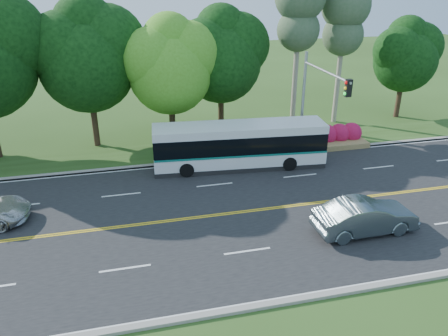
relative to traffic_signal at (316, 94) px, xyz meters
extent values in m
plane|color=#2B4818|center=(-6.49, -5.40, -4.67)|extent=(120.00, 120.00, 0.00)
cube|color=black|center=(-6.49, -5.40, -4.66)|extent=(60.00, 14.00, 0.02)
cube|color=gray|center=(-6.49, 1.75, -4.60)|extent=(60.00, 0.30, 0.15)
cube|color=gray|center=(-6.49, -12.55, -4.60)|extent=(60.00, 0.30, 0.15)
cube|color=#2B4818|center=(-6.49, 3.60, -4.62)|extent=(60.00, 4.00, 0.10)
cube|color=gold|center=(-6.49, -5.48, -4.65)|extent=(57.00, 0.10, 0.00)
cube|color=gold|center=(-6.49, -5.32, -4.65)|extent=(57.00, 0.10, 0.00)
cube|color=silver|center=(-12.49, -8.90, -4.65)|extent=(2.20, 0.12, 0.00)
cube|color=silver|center=(-6.99, -8.90, -4.65)|extent=(2.20, 0.12, 0.00)
cube|color=silver|center=(-1.49, -8.90, -4.65)|extent=(2.20, 0.12, 0.00)
cube|color=silver|center=(-17.99, -1.90, -4.65)|extent=(2.20, 0.12, 0.00)
cube|color=silver|center=(-12.49, -1.90, -4.65)|extent=(2.20, 0.12, 0.00)
cube|color=silver|center=(-6.99, -1.90, -4.65)|extent=(2.20, 0.12, 0.00)
cube|color=silver|center=(-1.49, -1.90, -4.65)|extent=(2.20, 0.12, 0.00)
cube|color=silver|center=(4.01, -1.90, -4.65)|extent=(2.20, 0.12, 0.00)
cube|color=silver|center=(-6.49, 1.45, -4.65)|extent=(57.00, 0.12, 0.00)
cube|color=silver|center=(-6.49, -12.25, -4.65)|extent=(57.00, 0.12, 0.00)
sphere|color=black|center=(-18.87, 5.90, 3.25)|extent=(5.76, 5.76, 5.76)
cylinder|color=black|center=(-13.99, 6.60, -2.87)|extent=(0.44, 0.44, 3.60)
sphere|color=black|center=(-13.99, 6.60, 1.24)|extent=(6.60, 6.60, 6.60)
sphere|color=black|center=(-12.51, 6.90, 2.56)|extent=(5.28, 5.28, 5.28)
sphere|color=black|center=(-15.31, 6.40, 2.39)|extent=(4.95, 4.95, 4.95)
sphere|color=black|center=(-13.89, 7.00, 3.71)|extent=(4.29, 4.29, 4.29)
cylinder|color=black|center=(-8.49, 5.60, -3.05)|extent=(0.44, 0.44, 3.24)
sphere|color=#4A8E1D|center=(-8.49, 5.60, 0.60)|extent=(5.80, 5.80, 5.80)
sphere|color=#4A8E1D|center=(-7.19, 5.90, 1.76)|extent=(4.64, 4.64, 4.64)
sphere|color=#4A8E1D|center=(-9.65, 5.40, 1.61)|extent=(4.35, 4.35, 4.35)
sphere|color=#4A8E1D|center=(-8.39, 6.00, 2.77)|extent=(3.77, 3.77, 3.77)
cylinder|color=black|center=(-4.49, 7.10, -2.96)|extent=(0.44, 0.44, 3.42)
sphere|color=black|center=(-4.49, 7.10, 0.85)|extent=(6.00, 6.00, 6.00)
sphere|color=black|center=(-3.14, 7.40, 2.05)|extent=(4.80, 4.80, 4.80)
sphere|color=black|center=(-5.69, 6.90, 1.90)|extent=(4.50, 4.50, 4.50)
sphere|color=black|center=(-4.39, 7.50, 3.10)|extent=(3.90, 3.90, 3.90)
cylinder|color=gray|center=(1.51, 7.10, 0.23)|extent=(0.40, 0.40, 9.80)
sphere|color=#3A5636|center=(1.51, 7.10, 3.03)|extent=(3.23, 3.23, 3.23)
cylinder|color=gray|center=(5.51, 7.60, -0.12)|extent=(0.40, 0.40, 9.10)
sphere|color=#3A5636|center=(5.51, 7.60, 2.48)|extent=(3.23, 3.23, 3.23)
sphere|color=#3A5636|center=(5.51, 7.60, 4.69)|extent=(3.80, 3.80, 3.80)
cylinder|color=black|center=(11.51, 7.60, -3.14)|extent=(0.44, 0.44, 3.06)
sphere|color=black|center=(11.51, 7.60, 0.21)|extent=(5.20, 5.20, 5.20)
sphere|color=black|center=(12.68, 7.90, 1.25)|extent=(4.16, 4.16, 4.16)
sphere|color=black|center=(10.47, 7.40, 1.12)|extent=(3.90, 3.90, 3.90)
sphere|color=black|center=(11.61, 8.00, 2.16)|extent=(3.38, 3.38, 3.38)
sphere|color=maroon|center=(-3.49, 2.80, -3.92)|extent=(1.50, 1.50, 1.50)
sphere|color=maroon|center=(-2.49, 2.80, -3.92)|extent=(1.50, 1.50, 1.50)
sphere|color=maroon|center=(-1.49, 2.80, -3.92)|extent=(1.50, 1.50, 1.50)
sphere|color=maroon|center=(-0.49, 2.80, -3.92)|extent=(1.50, 1.50, 1.50)
sphere|color=maroon|center=(0.51, 2.80, -3.92)|extent=(1.50, 1.50, 1.50)
sphere|color=maroon|center=(1.51, 2.80, -3.92)|extent=(1.50, 1.50, 1.50)
sphere|color=maroon|center=(2.51, 2.80, -3.92)|extent=(1.50, 1.50, 1.50)
sphere|color=maroon|center=(3.51, 2.80, -3.92)|extent=(1.50, 1.50, 1.50)
sphere|color=maroon|center=(4.51, 2.80, -3.92)|extent=(1.50, 1.50, 1.50)
cube|color=olive|center=(3.51, 2.00, -4.47)|extent=(3.50, 1.40, 0.40)
cylinder|color=#999CA2|center=(0.01, 1.90, -1.17)|extent=(0.20, 0.20, 7.00)
cylinder|color=#999CA2|center=(0.01, -1.10, 1.63)|extent=(0.14, 6.00, 0.14)
cube|color=black|center=(0.01, -3.90, 1.33)|extent=(0.32, 0.28, 0.95)
sphere|color=red|center=(-0.16, -3.90, 1.63)|extent=(0.18, 0.18, 0.18)
sphere|color=yellow|center=(-0.16, -3.90, 1.33)|extent=(0.18, 0.18, 0.18)
sphere|color=#19D833|center=(-0.16, -3.90, 1.03)|extent=(0.18, 0.18, 0.18)
cube|color=silver|center=(-4.83, 0.40, -3.88)|extent=(11.16, 3.28, 0.91)
cube|color=black|center=(-4.83, 0.40, -2.85)|extent=(11.11, 3.32, 1.14)
cube|color=silver|center=(-4.83, 0.40, -2.03)|extent=(11.16, 3.28, 0.51)
cube|color=#0B685B|center=(-4.83, 0.40, -3.48)|extent=(11.11, 3.33, 0.13)
cube|color=black|center=(-10.28, 0.87, -2.77)|extent=(0.25, 2.15, 1.56)
cube|color=#19E54C|center=(-10.27, 0.87, -1.89)|extent=(0.17, 1.40, 0.20)
cube|color=black|center=(-4.83, 0.40, -4.49)|extent=(11.15, 3.19, 0.32)
cylinder|color=black|center=(-8.43, -0.39, -4.19)|extent=(0.94, 0.34, 0.92)
cylinder|color=black|center=(-8.24, 1.79, -4.19)|extent=(0.94, 0.34, 0.92)
cylinder|color=black|center=(-1.86, -0.96, -4.19)|extent=(0.94, 0.34, 0.92)
cylinder|color=black|center=(-1.67, 1.22, -4.19)|extent=(0.94, 0.34, 0.92)
imported|color=slate|center=(-0.97, -8.65, -3.81)|extent=(5.12, 1.89, 1.68)
camera|label=1|loc=(-11.92, -24.86, 7.08)|focal=35.00mm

